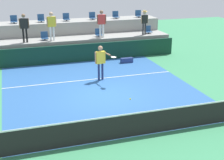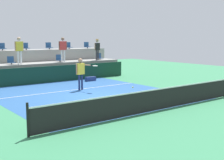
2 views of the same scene
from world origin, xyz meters
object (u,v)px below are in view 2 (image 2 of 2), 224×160
object	(u,v)px
stadium_chair_lower_far_right	(99,57)
spectator_in_grey	(63,47)
stadium_chair_upper_mid_right	(49,46)
stadium_chair_upper_right	(69,46)
stadium_chair_lower_right	(59,59)
stadium_chair_upper_center	(26,47)
equipment_bag	(90,79)
tennis_player	(81,70)
stadium_chair_upper_far_right	(87,46)
stadium_chair_lower_left	(11,61)
stadium_chair_upper_mid_left	(2,47)
spectator_with_hat	(97,47)
tennis_ball	(133,87)
spectator_in_white	(19,48)

from	to	relation	value
stadium_chair_lower_far_right	spectator_in_grey	world-z (taller)	spectator_in_grey
stadium_chair_upper_mid_right	stadium_chair_upper_right	distance (m)	1.73
stadium_chair_lower_right	stadium_chair_upper_right	size ratio (longest dim) A/B	1.00
stadium_chair_upper_center	equipment_bag	xyz separation A→B (m)	(2.92, -4.18, -2.16)
stadium_chair_lower_right	tennis_player	xyz separation A→B (m)	(-1.30, -5.08, -0.33)
stadium_chair_lower_right	equipment_bag	size ratio (longest dim) A/B	0.68
stadium_chair_upper_right	stadium_chair_upper_far_right	world-z (taller)	same
spectator_in_grey	stadium_chair_upper_mid_right	bearing A→B (deg)	91.05
stadium_chair_upper_center	stadium_chair_upper_far_right	distance (m)	5.34
stadium_chair_lower_left	stadium_chair_upper_center	size ratio (longest dim) A/B	1.00
stadium_chair_lower_right	stadium_chair_upper_mid_left	world-z (taller)	stadium_chair_upper_mid_left
spectator_with_hat	equipment_bag	world-z (taller)	spectator_with_hat
tennis_player	equipment_bag	world-z (taller)	tennis_player
stadium_chair_lower_far_right	spectator_with_hat	bearing A→B (deg)	-140.65
stadium_chair_upper_mid_left	tennis_ball	distance (m)	11.81
stadium_chair_upper_mid_left	stadium_chair_lower_right	bearing A→B (deg)	-27.15
stadium_chair_lower_right	tennis_player	size ratio (longest dim) A/B	0.28
equipment_bag	stadium_chair_upper_mid_left	bearing A→B (deg)	137.90
stadium_chair_lower_far_right	tennis_player	world-z (taller)	tennis_player
stadium_chair_upper_right	spectator_in_white	distance (m)	5.35
stadium_chair_upper_right	tennis_ball	distance (m)	12.07
stadium_chair_lower_far_right	stadium_chair_upper_mid_left	size ratio (longest dim) A/B	1.00
stadium_chair_upper_mid_left	equipment_bag	world-z (taller)	stadium_chair_upper_mid_left
spectator_with_hat	equipment_bag	distance (m)	3.50
stadium_chair_lower_right	stadium_chair_lower_far_right	distance (m)	3.55
stadium_chair_lower_left	stadium_chair_upper_mid_right	world-z (taller)	stadium_chair_upper_mid_right
stadium_chair_lower_right	spectator_in_white	bearing A→B (deg)	-172.95
stadium_chair_upper_center	stadium_chair_upper_mid_right	bearing A→B (deg)	0.00
stadium_chair_lower_left	tennis_ball	world-z (taller)	stadium_chair_lower_left
stadium_chair_upper_far_right	spectator_in_white	size ratio (longest dim) A/B	0.29
spectator_with_hat	stadium_chair_lower_left	bearing A→B (deg)	176.68
stadium_chair_upper_far_right	stadium_chair_upper_right	bearing A→B (deg)	180.00
stadium_chair_lower_far_right	spectator_with_hat	xyz separation A→B (m)	(-0.47, -0.38, 0.78)
spectator_in_grey	tennis_ball	xyz separation A→B (m)	(-1.55, -9.35, -1.54)
stadium_chair_upper_center	spectator_in_grey	xyz separation A→B (m)	(1.90, -2.18, 0.01)
spectator_in_white	equipment_bag	distance (m)	5.15
stadium_chair_upper_right	spectator_with_hat	size ratio (longest dim) A/B	0.32
spectator_in_grey	equipment_bag	bearing A→B (deg)	-62.91
stadium_chair_lower_far_right	stadium_chair_upper_right	world-z (taller)	stadium_chair_upper_right
stadium_chair_upper_center	stadium_chair_upper_far_right	size ratio (longest dim) A/B	1.00
stadium_chair_lower_far_right	tennis_player	size ratio (longest dim) A/B	0.28
stadium_chair_upper_right	tennis_ball	size ratio (longest dim) A/B	7.65
stadium_chair_upper_mid_left	tennis_player	xyz separation A→B (m)	(2.21, -6.88, -1.18)
spectator_in_white	spectator_with_hat	bearing A→B (deg)	-0.00
stadium_chair_lower_left	stadium_chair_upper_mid_left	world-z (taller)	stadium_chair_upper_mid_left
spectator_with_hat	tennis_ball	xyz separation A→B (m)	(-4.53, -9.35, -1.46)
stadium_chair_lower_left	tennis_player	world-z (taller)	tennis_player
tennis_ball	spectator_with_hat	bearing A→B (deg)	64.12
stadium_chair_upper_right	stadium_chair_upper_mid_right	bearing A→B (deg)	180.00
stadium_chair_upper_mid_right	stadium_chair_upper_far_right	bearing A→B (deg)	0.00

